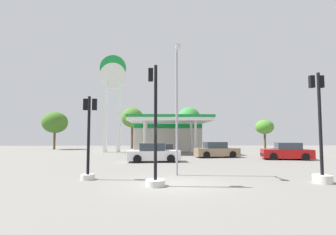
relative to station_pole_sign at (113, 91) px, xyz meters
The scene contains 14 objects.
ground_plane 24.70m from the station_pole_sign, 73.62° to the right, with size 90.00×90.00×0.00m, color slate.
gas_station 9.94m from the station_pole_sign, 25.29° to the left, with size 9.75×14.12×4.46m.
station_pole_sign is the anchor object (origin of this frame).
car_0 21.91m from the station_pole_sign, 31.92° to the right, with size 4.49×2.57×1.51m.
car_1 15.55m from the station_pole_sign, 65.88° to the right, with size 4.38×2.21×1.52m.
car_2 16.14m from the station_pole_sign, 35.33° to the right, with size 4.43×2.36×1.52m.
traffic_signal_0 24.43m from the station_pole_sign, 75.52° to the right, with size 0.83×0.83×5.19m.
traffic_signal_1 22.07m from the station_pole_sign, 82.91° to the right, with size 0.66×0.69×4.07m.
traffic_signal_2 26.85m from the station_pole_sign, 59.02° to the right, with size 0.83×0.83×5.03m.
tree_0 13.20m from the station_pole_sign, 144.10° to the left, with size 3.89×3.89×5.88m.
tree_1 9.83m from the station_pole_sign, 79.76° to the left, with size 3.58×3.58×6.76m.
tree_2 14.51m from the station_pole_sign, 38.43° to the left, with size 3.99×3.99×6.84m.
tree_3 25.94m from the station_pole_sign, 20.88° to the left, with size 3.01×3.01×4.82m.
corner_streetlamp 21.59m from the station_pole_sign, 70.67° to the right, with size 0.24×1.48×6.81m.
Camera 1 is at (-0.56, -11.51, 2.12)m, focal length 27.77 mm.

